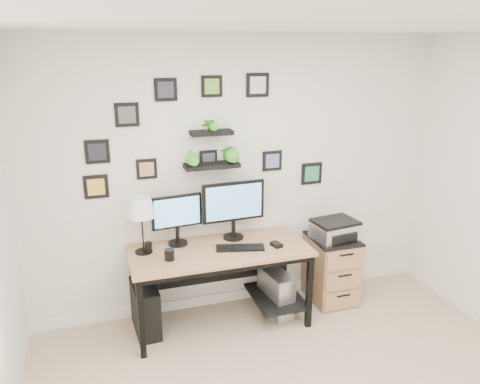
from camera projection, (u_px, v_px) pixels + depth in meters
name	position (u px, v px, depth m)	size (l,w,h in m)	color
room	(241.00, 294.00, 4.79)	(4.00, 4.00, 4.00)	tan
desk	(223.00, 259.00, 4.25)	(1.60, 0.70, 0.75)	#AD7E52
monitor_left	(177.00, 216.00, 4.18)	(0.46, 0.20, 0.47)	black
monitor_right	(234.00, 205.00, 4.30)	(0.59, 0.20, 0.55)	black
keyboard	(240.00, 248.00, 4.17)	(0.43, 0.14, 0.02)	black
mouse	(276.00, 245.00, 4.22)	(0.07, 0.11, 0.03)	black
table_lamp	(141.00, 209.00, 3.98)	(0.25, 0.25, 0.50)	black
mug	(169.00, 255.00, 3.94)	(0.08, 0.08, 0.09)	black
pen_cup	(148.00, 247.00, 4.11)	(0.07, 0.07, 0.09)	black
pc_tower_black	(145.00, 308.00, 4.20)	(0.20, 0.46, 0.46)	black
pc_tower_grey	(276.00, 292.00, 4.50)	(0.25, 0.45, 0.42)	gray
file_cabinet	(331.00, 268.00, 4.72)	(0.43, 0.53, 0.67)	#AD7E52
printer	(335.00, 230.00, 4.57)	(0.45, 0.38, 0.19)	silver
wall_decor	(208.00, 143.00, 4.16)	(2.26, 0.18, 1.09)	black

